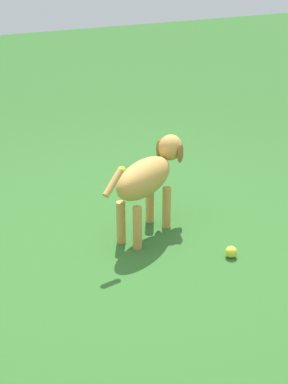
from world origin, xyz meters
TOP-DOWN VIEW (x-y plane):
  - ground at (0.00, 0.00)m, footprint 14.00×14.00m
  - dog at (0.20, 0.15)m, footprint 0.70×0.46m
  - tennis_ball_0 at (0.39, 1.01)m, footprint 0.07×0.07m
  - tennis_ball_1 at (0.48, -0.31)m, footprint 0.07×0.07m

SIDE VIEW (x-z plane):
  - ground at x=0.00m, z-range 0.00..0.00m
  - tennis_ball_0 at x=0.39m, z-range 0.00..0.07m
  - tennis_ball_1 at x=0.48m, z-range 0.00..0.07m
  - dog at x=0.20m, z-range 0.09..0.62m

